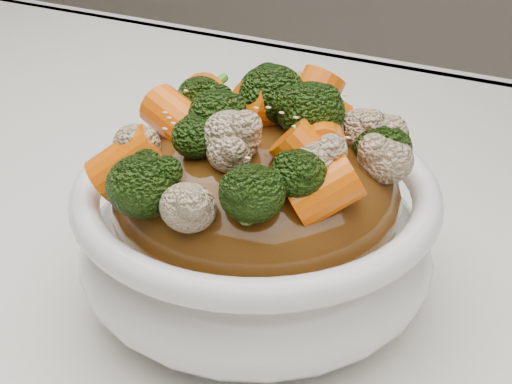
% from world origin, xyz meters
% --- Properties ---
extents(tablecloth, '(1.20, 0.80, 0.04)m').
position_xyz_m(tablecloth, '(0.00, 0.00, 0.73)').
color(tablecloth, silver).
rests_on(tablecloth, dining_table).
extents(bowl, '(0.23, 0.23, 0.08)m').
position_xyz_m(bowl, '(0.02, 0.00, 0.79)').
color(bowl, white).
rests_on(bowl, tablecloth).
extents(sauce_base, '(0.18, 0.18, 0.09)m').
position_xyz_m(sauce_base, '(0.02, 0.00, 0.82)').
color(sauce_base, '#552F0E').
rests_on(sauce_base, bowl).
extents(carrots, '(0.18, 0.18, 0.05)m').
position_xyz_m(carrots, '(0.02, 0.00, 0.88)').
color(carrots, '#FA6508').
rests_on(carrots, sauce_base).
extents(broccoli, '(0.18, 0.18, 0.04)m').
position_xyz_m(broccoli, '(0.02, 0.00, 0.87)').
color(broccoli, black).
rests_on(broccoli, sauce_base).
extents(cauliflower, '(0.18, 0.18, 0.03)m').
position_xyz_m(cauliflower, '(0.02, 0.00, 0.87)').
color(cauliflower, '#D1B58E').
rests_on(cauliflower, sauce_base).
extents(scallions, '(0.14, 0.14, 0.02)m').
position_xyz_m(scallions, '(0.02, 0.00, 0.88)').
color(scallions, '#3F891F').
rests_on(scallions, sauce_base).
extents(sesame_seeds, '(0.16, 0.16, 0.01)m').
position_xyz_m(sesame_seeds, '(0.02, 0.00, 0.88)').
color(sesame_seeds, beige).
rests_on(sesame_seeds, sauce_base).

